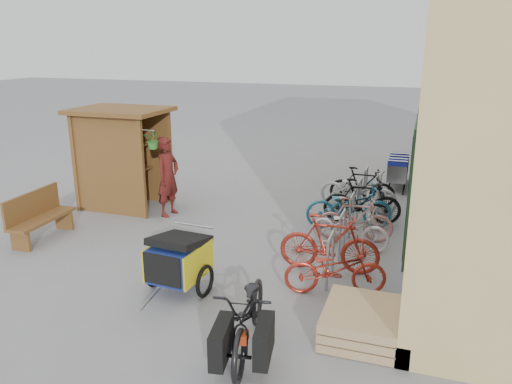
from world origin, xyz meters
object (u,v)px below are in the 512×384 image
(kiosk, at_px, (119,144))
(bike_0, at_px, (335,269))
(bench, at_px, (39,215))
(bike_3, at_px, (355,219))
(shopping_carts, at_px, (398,167))
(person_kiosk, at_px, (168,177))
(bike_4, at_px, (349,206))
(bike_6, at_px, (358,191))
(bike_5, at_px, (362,201))
(child_trailer, at_px, (179,259))
(bike_2, at_px, (350,228))
(pallet_stack, at_px, (361,322))
(cargo_bike, at_px, (249,316))
(bike_1, at_px, (329,243))
(bike_7, at_px, (362,187))

(kiosk, height_order, bike_0, kiosk)
(bench, xyz_separation_m, bike_3, (6.10, 1.95, -0.05))
(kiosk, height_order, bench, kiosk)
(shopping_carts, relative_size, bike_3, 1.15)
(person_kiosk, bearing_deg, shopping_carts, -40.13)
(kiosk, height_order, bike_4, kiosk)
(kiosk, bearing_deg, bike_0, -25.94)
(bench, height_order, bike_6, bike_6)
(bike_5, bearing_deg, child_trailer, 142.39)
(bike_3, bearing_deg, bench, 100.38)
(person_kiosk, relative_size, bike_2, 1.18)
(child_trailer, distance_m, bike_5, 4.76)
(pallet_stack, distance_m, person_kiosk, 6.15)
(bike_2, relative_size, bike_6, 0.83)
(shopping_carts, xyz_separation_m, cargo_bike, (-1.33, -8.67, -0.04))
(bike_6, bearing_deg, bike_5, -156.24)
(person_kiosk, bearing_deg, cargo_bike, -132.17)
(bench, height_order, bike_3, bench)
(pallet_stack, height_order, bike_4, bike_4)
(shopping_carts, bearing_deg, person_kiosk, -139.47)
(shopping_carts, relative_size, bike_0, 1.09)
(bike_2, relative_size, bike_5, 0.92)
(cargo_bike, distance_m, bike_4, 4.99)
(child_trailer, bearing_deg, bike_5, 64.31)
(bike_2, distance_m, bike_5, 1.47)
(cargo_bike, relative_size, bike_5, 1.21)
(person_kiosk, relative_size, bike_3, 1.20)
(cargo_bike, bearing_deg, bike_0, 58.60)
(pallet_stack, distance_m, bench, 6.85)
(bike_1, height_order, bike_3, bike_1)
(kiosk, height_order, bike_6, kiosk)
(bike_3, distance_m, bike_7, 2.39)
(pallet_stack, distance_m, bike_0, 1.24)
(bike_5, xyz_separation_m, bike_6, (-0.20, 0.84, -0.01))
(bench, height_order, cargo_bike, cargo_bike)
(bike_2, bearing_deg, shopping_carts, 0.94)
(bike_1, relative_size, bike_3, 1.14)
(cargo_bike, height_order, bike_7, cargo_bike)
(kiosk, height_order, person_kiosk, kiosk)
(bike_0, relative_size, bike_3, 1.06)
(bike_3, bearing_deg, bike_6, -1.72)
(pallet_stack, distance_m, shopping_carts, 7.85)
(bike_1, height_order, bike_6, bike_1)
(bench, xyz_separation_m, bike_2, (6.06, 1.58, -0.09))
(bike_5, bearing_deg, kiosk, 88.95)
(shopping_carts, relative_size, bike_5, 1.04)
(cargo_bike, distance_m, bike_3, 4.31)
(bike_4, xyz_separation_m, bike_5, (0.23, 0.38, 0.02))
(bench, distance_m, person_kiosk, 2.86)
(pallet_stack, height_order, bike_3, bike_3)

